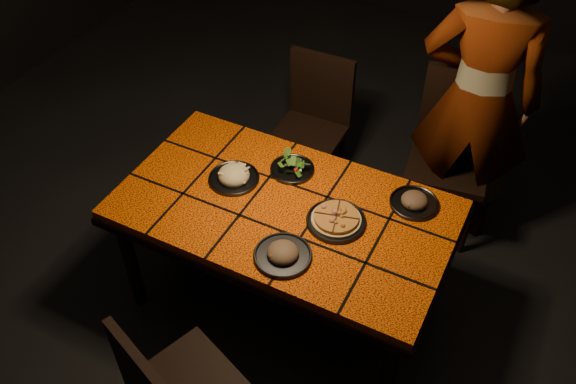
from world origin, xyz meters
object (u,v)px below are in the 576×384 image
at_px(diner, 478,101).
at_px(plate_pizza, 336,220).
at_px(plate_pasta, 234,176).
at_px(dining_table, 284,217).
at_px(chair_far_left, 314,117).
at_px(chair_far_right, 453,143).

distance_m(diner, plate_pizza, 1.09).
height_order(diner, plate_pasta, diner).
bearing_deg(diner, dining_table, 49.88).
height_order(dining_table, chair_far_left, chair_far_left).
bearing_deg(diner, chair_far_right, -25.48).
distance_m(dining_table, diner, 1.24).
xyz_separation_m(dining_table, chair_far_right, (0.56, 1.06, -0.09)).
bearing_deg(dining_table, plate_pasta, 170.37).
distance_m(chair_far_left, plate_pasta, 0.96).
distance_m(dining_table, chair_far_right, 1.20).
xyz_separation_m(diner, plate_pizza, (-0.37, -1.02, -0.15)).
bearing_deg(chair_far_right, chair_far_left, 176.98).
bearing_deg(chair_far_right, dining_table, -126.08).
bearing_deg(chair_far_left, plate_pasta, -91.91).
xyz_separation_m(plate_pizza, plate_pasta, (-0.57, 0.04, 0.00)).
bearing_deg(chair_far_left, diner, 2.33).
bearing_deg(diner, plate_pasta, 37.53).
height_order(dining_table, plate_pizza, plate_pizza).
distance_m(chair_far_right, plate_pasta, 1.34).
bearing_deg(chair_far_left, dining_table, -74.25).
height_order(dining_table, chair_far_right, chair_far_right).
distance_m(dining_table, chair_far_left, 1.03).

